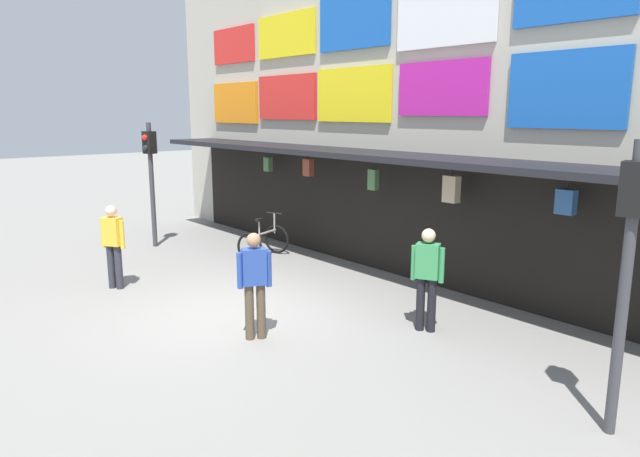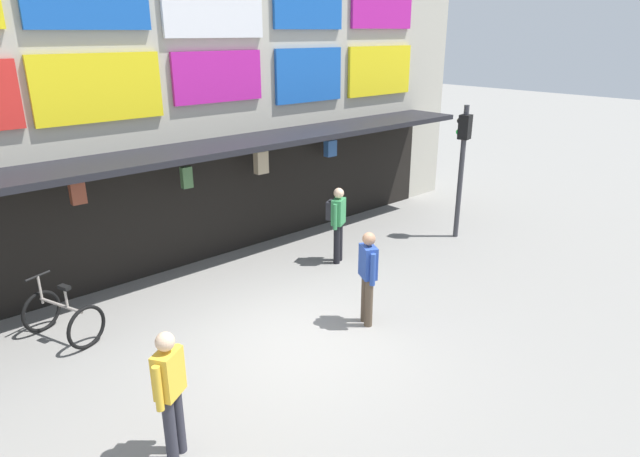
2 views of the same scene
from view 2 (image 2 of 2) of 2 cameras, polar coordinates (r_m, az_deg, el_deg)
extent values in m
plane|color=gray|center=(9.17, -2.39, -11.51)|extent=(80.00, 80.00, 0.00)
cube|color=#B2AD9E|center=(11.79, -17.60, 15.24)|extent=(18.00, 1.20, 8.00)
cube|color=black|center=(10.82, -13.88, 7.72)|extent=(15.30, 1.40, 0.12)
cube|color=white|center=(11.78, -11.03, 22.07)|extent=(2.26, 0.08, 1.27)
cube|color=blue|center=(13.24, -1.19, 22.54)|extent=(1.99, 0.08, 1.13)
cube|color=#B71E93|center=(14.95, 6.54, 21.78)|extent=(2.18, 0.08, 0.91)
cube|color=yellow|center=(10.73, -22.07, 13.46)|extent=(2.31, 0.08, 1.19)
cube|color=#B71E93|center=(11.80, -10.57, 15.32)|extent=(2.08, 0.08, 1.02)
cube|color=blue|center=(13.26, -1.14, 15.72)|extent=(1.97, 0.08, 1.22)
cube|color=yellow|center=(14.98, 6.31, 16.07)|extent=(2.30, 0.08, 1.24)
cylinder|color=black|center=(10.12, -24.23, 4.92)|extent=(0.02, 0.02, 0.15)
cube|color=brown|center=(10.19, -24.01, 3.44)|extent=(0.24, 0.15, 0.39)
cylinder|color=black|center=(10.94, -13.92, 6.88)|extent=(0.02, 0.02, 0.24)
cube|color=#477042|center=(11.01, -13.78, 5.21)|extent=(0.21, 0.13, 0.42)
cylinder|color=black|center=(12.01, -6.24, 8.53)|extent=(0.02, 0.02, 0.22)
cube|color=tan|center=(12.08, -6.18, 6.88)|extent=(0.29, 0.17, 0.49)
cylinder|color=black|center=(13.39, 1.09, 9.74)|extent=(0.02, 0.02, 0.26)
cube|color=#2D5693|center=(13.45, 1.08, 8.38)|extent=(0.29, 0.17, 0.39)
cube|color=black|center=(11.75, -14.93, 1.74)|extent=(15.30, 0.04, 2.50)
cylinder|color=#38383D|center=(13.45, 14.51, 5.61)|extent=(0.12, 0.12, 3.20)
cube|color=black|center=(13.23, 14.92, 10.22)|extent=(0.33, 0.30, 0.56)
sphere|color=black|center=(13.26, 14.44, 10.85)|extent=(0.15, 0.15, 0.15)
sphere|color=#19DB3D|center=(13.30, 14.35, 9.75)|extent=(0.15, 0.15, 0.15)
torus|color=black|center=(10.36, -27.10, -7.71)|extent=(0.70, 0.30, 0.72)
torus|color=black|center=(9.54, -23.22, -9.46)|extent=(0.70, 0.30, 0.72)
cylinder|color=#A3998E|center=(9.84, -25.46, -7.26)|extent=(0.38, 0.95, 0.05)
cylinder|color=#A3998E|center=(9.64, -25.01, -6.62)|extent=(0.04, 0.04, 0.35)
cube|color=black|center=(9.56, -25.18, -5.59)|extent=(0.16, 0.22, 0.06)
cylinder|color=#A3998E|center=(10.12, -27.20, -5.71)|extent=(0.04, 0.04, 0.50)
cylinder|color=black|center=(10.03, -27.42, -4.42)|extent=(0.43, 0.18, 0.04)
cylinder|color=brown|center=(9.53, 4.74, -7.25)|extent=(0.14, 0.14, 0.88)
cylinder|color=brown|center=(9.38, 5.12, -7.73)|extent=(0.14, 0.14, 0.88)
cube|color=#28479E|center=(9.15, 5.06, -3.48)|extent=(0.36, 0.42, 0.56)
sphere|color=#A87A5B|center=(8.99, 5.14, -1.08)|extent=(0.22, 0.22, 0.22)
cylinder|color=#28479E|center=(9.36, 4.57, -3.24)|extent=(0.09, 0.09, 0.56)
cylinder|color=#28479E|center=(8.98, 5.54, -4.30)|extent=(0.09, 0.09, 0.56)
cylinder|color=black|center=(11.96, 2.04, -1.37)|extent=(0.14, 0.14, 0.88)
cylinder|color=black|center=(11.80, 1.76, -1.67)|extent=(0.14, 0.14, 0.88)
cube|color=#388E51|center=(11.63, 1.94, 1.78)|extent=(0.42, 0.36, 0.56)
sphere|color=beige|center=(11.51, 1.97, 3.72)|extent=(0.22, 0.22, 0.22)
cylinder|color=#388E51|center=(11.85, 2.28, 1.86)|extent=(0.09, 0.09, 0.56)
cylinder|color=#388E51|center=(11.45, 1.59, 1.22)|extent=(0.09, 0.09, 0.56)
cube|color=#232328|center=(11.68, 1.20, 1.96)|extent=(0.32, 0.27, 0.40)
cylinder|color=#2D2D38|center=(7.05, -14.59, -18.86)|extent=(0.14, 0.14, 0.88)
cylinder|color=#2D2D38|center=(6.93, -15.39, -19.70)|extent=(0.14, 0.14, 0.88)
cube|color=gold|center=(6.57, -15.56, -14.38)|extent=(0.42, 0.38, 0.56)
sphere|color=beige|center=(6.35, -15.90, -11.31)|extent=(0.22, 0.22, 0.22)
cylinder|color=gold|center=(6.75, -14.53, -13.77)|extent=(0.09, 0.09, 0.56)
cylinder|color=gold|center=(6.45, -16.56, -15.75)|extent=(0.09, 0.09, 0.56)
camera|label=1|loc=(13.38, 44.19, 8.78)|focal=32.33mm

